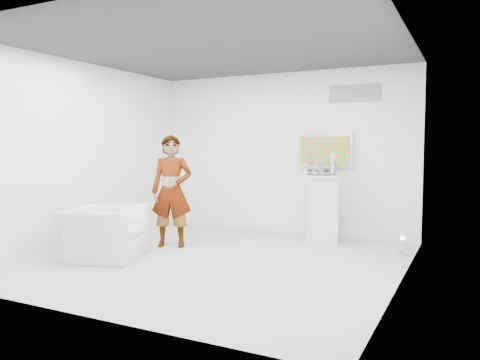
{
  "coord_description": "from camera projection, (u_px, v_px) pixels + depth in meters",
  "views": [
    {
      "loc": [
        3.24,
        -5.75,
        1.63
      ],
      "look_at": [
        0.06,
        0.6,
        1.12
      ],
      "focal_mm": 35.0,
      "sensor_mm": 36.0,
      "label": 1
    }
  ],
  "objects": [
    {
      "name": "room",
      "position": [
        217.0,
        156.0,
        6.59
      ],
      "size": [
        5.01,
        5.01,
        3.0
      ],
      "color": "beige",
      "rests_on": "ground"
    },
    {
      "name": "tv",
      "position": [
        325.0,
        151.0,
        8.39
      ],
      "size": [
        1.0,
        0.08,
        0.6
      ],
      "primitive_type": "cube",
      "color": "#B8B8BD",
      "rests_on": "room"
    },
    {
      "name": "logo_decal",
      "position": [
        355.0,
        93.0,
        8.13
      ],
      "size": [
        0.9,
        0.02,
        0.3
      ],
      "primitive_type": "cube",
      "color": "gray",
      "rests_on": "room"
    },
    {
      "name": "person",
      "position": [
        172.0,
        191.0,
        7.57
      ],
      "size": [
        0.78,
        0.66,
        1.81
      ],
      "primitive_type": "imported",
      "rotation": [
        0.0,
        0.0,
        0.4
      ],
      "color": "silver",
      "rests_on": "room"
    },
    {
      "name": "armchair",
      "position": [
        106.0,
        233.0,
        6.84
      ],
      "size": [
        1.31,
        1.4,
        0.74
      ],
      "primitive_type": "imported",
      "rotation": [
        0.0,
        0.0,
        1.89
      ],
      "color": "silver",
      "rests_on": "room"
    },
    {
      "name": "pedestal",
      "position": [
        321.0,
        209.0,
        7.9
      ],
      "size": [
        0.73,
        0.73,
        1.15
      ],
      "primitive_type": "cube",
      "rotation": [
        0.0,
        0.0,
        0.39
      ],
      "color": "silver",
      "rests_on": "room"
    },
    {
      "name": "floor_uplight",
      "position": [
        403.0,
        246.0,
        6.97
      ],
      "size": [
        0.23,
        0.23,
        0.28
      ],
      "primitive_type": "cylinder",
      "rotation": [
        0.0,
        0.0,
        -0.35
      ],
      "color": "silver",
      "rests_on": "room"
    },
    {
      "name": "vitrine",
      "position": [
        322.0,
        164.0,
        7.85
      ],
      "size": [
        0.37,
        0.37,
        0.37
      ],
      "primitive_type": "cube",
      "rotation": [
        0.0,
        0.0,
        -0.0
      ],
      "color": "silver",
      "rests_on": "pedestal"
    },
    {
      "name": "console",
      "position": [
        322.0,
        168.0,
        7.85
      ],
      "size": [
        0.12,
        0.18,
        0.24
      ],
      "primitive_type": "cube",
      "rotation": [
        0.0,
        0.0,
        0.42
      ],
      "color": "silver",
      "rests_on": "pedestal"
    },
    {
      "name": "wii_remote",
      "position": [
        188.0,
        146.0,
        7.65
      ],
      "size": [
        0.07,
        0.13,
        0.03
      ],
      "primitive_type": "cube",
      "rotation": [
        0.0,
        0.0,
        0.34
      ],
      "color": "silver",
      "rests_on": "person"
    }
  ]
}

